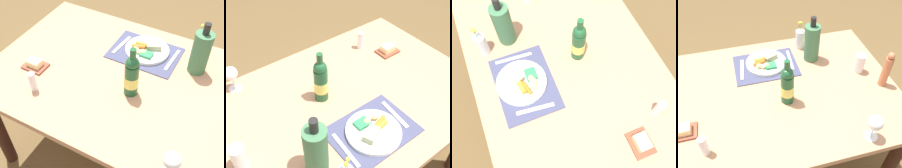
{
  "view_description": "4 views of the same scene",
  "coord_description": "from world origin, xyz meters",
  "views": [
    {
      "loc": [
        -0.48,
        1.03,
        1.87
      ],
      "look_at": [
        0.02,
        0.1,
        0.78
      ],
      "focal_mm": 46.99,
      "sensor_mm": 36.0,
      "label": 1
    },
    {
      "loc": [
        -0.63,
        -0.79,
        1.81
      ],
      "look_at": [
        0.02,
        0.07,
        0.8
      ],
      "focal_mm": 44.98,
      "sensor_mm": 36.0,
      "label": 2
    },
    {
      "loc": [
        0.57,
        -0.26,
        1.9
      ],
      "look_at": [
        0.09,
        -0.06,
        0.83
      ],
      "focal_mm": 39.38,
      "sensor_mm": 36.0,
      "label": 3
    },
    {
      "loc": [
        0.14,
        0.97,
        1.78
      ],
      "look_at": [
        -0.09,
        0.08,
        0.87
      ],
      "focal_mm": 39.1,
      "sensor_mm": 36.0,
      "label": 4
    }
  ],
  "objects": [
    {
      "name": "cooler_bottle",
      "position": [
        -0.32,
        -0.24,
        0.88
      ],
      "size": [
        0.1,
        0.1,
        0.3
      ],
      "color": "#3D6F49",
      "rests_on": "dining_table"
    },
    {
      "name": "wine_glass",
      "position": [
        -0.41,
        0.42,
        0.86
      ],
      "size": [
        0.07,
        0.07,
        0.15
      ],
      "color": "white",
      "rests_on": "dining_table"
    },
    {
      "name": "salt_shaker",
      "position": [
        0.37,
        0.3,
        0.81
      ],
      "size": [
        0.04,
        0.04,
        0.11
      ],
      "primitive_type": "cylinder",
      "color": "white",
      "rests_on": "dining_table"
    },
    {
      "name": "knife",
      "position": [
        0.14,
        -0.23,
        0.76
      ],
      "size": [
        0.04,
        0.19,
        0.0
      ],
      "primitive_type": "cube",
      "rotation": [
        0.0,
        0.0,
        -0.11
      ],
      "color": "silver",
      "rests_on": "placemat"
    },
    {
      "name": "fork",
      "position": [
        -0.18,
        -0.25,
        0.76
      ],
      "size": [
        0.03,
        0.2,
        0.0
      ],
      "primitive_type": "cube",
      "rotation": [
        0.0,
        0.0,
        -0.06
      ],
      "color": "silver",
      "rests_on": "placemat"
    },
    {
      "name": "dinner_plate",
      "position": [
        -0.02,
        -0.25,
        0.78
      ],
      "size": [
        0.26,
        0.26,
        0.05
      ],
      "color": "white",
      "rests_on": "placemat"
    },
    {
      "name": "wine_bottle",
      "position": [
        -0.08,
        0.08,
        0.87
      ],
      "size": [
        0.07,
        0.07,
        0.28
      ],
      "color": "#1D522D",
      "rests_on": "dining_table"
    },
    {
      "name": "butter_dish",
      "position": [
        0.48,
        0.16,
        0.77
      ],
      "size": [
        0.13,
        0.1,
        0.05
      ],
      "color": "brown",
      "rests_on": "dining_table"
    },
    {
      "name": "dining_table",
      "position": [
        0.0,
        0.0,
        0.64
      ],
      "size": [
        1.48,
        1.0,
        0.75
      ],
      "color": "tan",
      "rests_on": "ground_plane"
    },
    {
      "name": "water_tumbler",
      "position": [
        -0.57,
        -0.04,
        0.81
      ],
      "size": [
        0.06,
        0.06,
        0.12
      ],
      "color": "silver",
      "rests_on": "dining_table"
    },
    {
      "name": "placemat",
      "position": [
        -0.02,
        -0.24,
        0.76
      ],
      "size": [
        0.4,
        0.29,
        0.01
      ],
      "primitive_type": "cube",
      "color": "#404362",
      "rests_on": "dining_table"
    }
  ]
}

